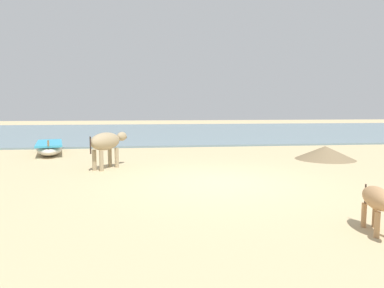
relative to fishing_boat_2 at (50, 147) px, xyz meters
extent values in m
plane|color=tan|center=(5.37, -5.74, -0.24)|extent=(80.00, 80.00, 0.00)
cube|color=slate|center=(5.37, 11.51, -0.20)|extent=(60.00, 20.00, 0.08)
ellipsoid|color=beige|center=(0.00, 0.00, -0.02)|extent=(1.63, 3.17, 0.44)
cube|color=#3399BF|center=(0.00, 0.00, 0.17)|extent=(1.52, 2.82, 0.07)
cube|color=olive|center=(0.06, -0.22, 0.10)|extent=(0.78, 0.31, 0.04)
cylinder|color=olive|center=(0.34, -1.36, 0.30)|extent=(0.06, 0.06, 0.20)
ellipsoid|color=tan|center=(2.52, -3.53, 0.55)|extent=(1.01, 1.22, 0.50)
ellipsoid|color=tan|center=(2.93, -2.88, 0.63)|extent=(0.40, 0.44, 0.27)
sphere|color=#2D2119|center=(3.02, -2.74, 0.60)|extent=(0.15, 0.15, 0.11)
cylinder|color=tan|center=(2.59, -3.18, 0.04)|extent=(0.12, 0.12, 0.58)
cylinder|color=tan|center=(2.80, -3.31, 0.04)|extent=(0.12, 0.12, 0.58)
cylinder|color=tan|center=(2.23, -3.74, 0.04)|extent=(0.12, 0.12, 0.58)
cylinder|color=tan|center=(2.44, -3.88, 0.04)|extent=(0.12, 0.12, 0.58)
cylinder|color=#2D2119|center=(2.19, -4.04, 0.50)|extent=(0.04, 0.04, 0.47)
ellipsoid|color=tan|center=(6.90, -9.16, 0.25)|extent=(0.42, 0.76, 0.31)
cylinder|color=tan|center=(6.79, -9.35, -0.07)|extent=(0.07, 0.07, 0.36)
cylinder|color=tan|center=(7.02, -8.97, -0.07)|extent=(0.07, 0.07, 0.36)
cylinder|color=tan|center=(6.87, -8.94, -0.07)|extent=(0.07, 0.07, 0.36)
cylinder|color=#2D2119|center=(6.98, -8.79, 0.21)|extent=(0.02, 0.02, 0.29)
cone|color=#7A6647|center=(9.68, -2.59, -0.02)|extent=(2.37, 2.37, 0.45)
camera|label=1|loc=(3.76, -13.47, 1.50)|focal=32.07mm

